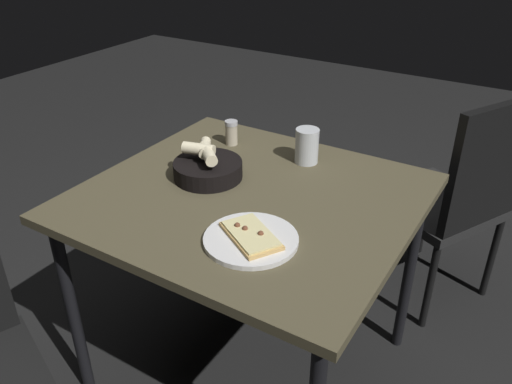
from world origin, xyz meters
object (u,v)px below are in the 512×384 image
object	(u,v)px
dining_table	(249,212)
chair_far	(457,193)
beer_glass	(307,148)
bread_basket	(208,167)
pepper_shaker	(231,134)
pizza_plate	(251,238)

from	to	relation	value
dining_table	chair_far	world-z (taller)	chair_far
chair_far	beer_glass	bearing A→B (deg)	-133.38
dining_table	bread_basket	xyz separation A→B (m)	(-0.17, 0.02, 0.11)
dining_table	beer_glass	bearing A→B (deg)	80.61
bread_basket	chair_far	bearing A→B (deg)	48.14
pepper_shaker	pizza_plate	bearing A→B (deg)	-51.46
beer_glass	pepper_shaker	size ratio (longest dim) A/B	1.32
bread_basket	chair_far	distance (m)	1.03
dining_table	bread_basket	distance (m)	0.20
bread_basket	beer_glass	distance (m)	0.35
pizza_plate	beer_glass	bearing A→B (deg)	100.35
dining_table	beer_glass	size ratio (longest dim) A/B	8.22
pepper_shaker	chair_far	size ratio (longest dim) A/B	0.10
bread_basket	pizza_plate	bearing A→B (deg)	-37.06
pepper_shaker	beer_glass	bearing A→B (deg)	2.13
pizza_plate	pepper_shaker	distance (m)	0.64
dining_table	bread_basket	bearing A→B (deg)	173.09
pizza_plate	chair_far	world-z (taller)	chair_far
pepper_shaker	dining_table	bearing A→B (deg)	-47.84
dining_table	bread_basket	world-z (taller)	bread_basket
pizza_plate	pepper_shaker	bearing A→B (deg)	128.54
dining_table	pepper_shaker	world-z (taller)	pepper_shaker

